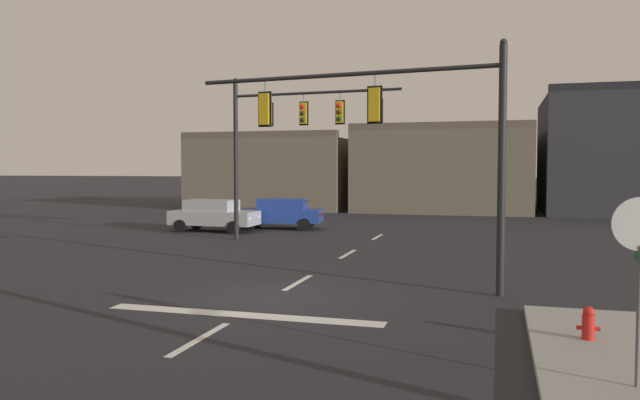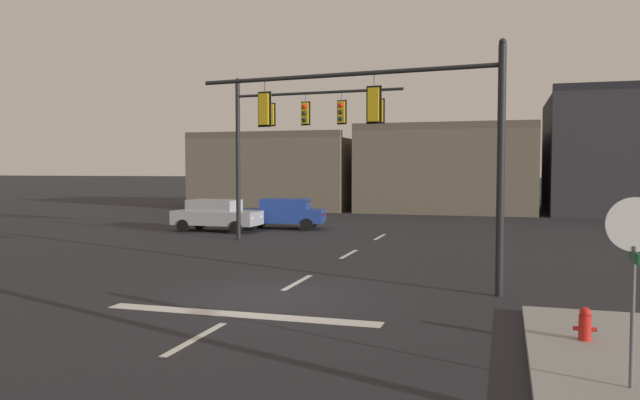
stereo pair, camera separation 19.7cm
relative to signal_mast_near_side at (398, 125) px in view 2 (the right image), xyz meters
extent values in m
plane|color=#232328|center=(-2.84, -2.00, -4.36)|extent=(400.00, 400.00, 0.00)
cube|color=silver|center=(-2.84, -4.00, -4.36)|extent=(6.40, 0.50, 0.01)
cube|color=silver|center=(-2.84, -6.00, -4.36)|extent=(0.16, 2.40, 0.01)
cube|color=silver|center=(-2.84, 0.00, -4.36)|extent=(0.16, 2.40, 0.01)
cube|color=silver|center=(-2.84, 6.00, -4.36)|extent=(0.16, 2.40, 0.01)
cube|color=silver|center=(-2.84, 12.00, -4.36)|extent=(0.16, 2.40, 0.01)
cylinder|color=black|center=(2.63, -0.30, -1.21)|extent=(0.20, 0.20, 6.30)
cylinder|color=black|center=(-1.66, 0.17, 1.43)|extent=(8.60, 1.07, 0.12)
sphere|color=black|center=(2.63, -0.30, 1.98)|extent=(0.18, 0.18, 0.18)
cylinder|color=#56565B|center=(-0.67, 0.06, 1.19)|extent=(0.03, 0.03, 0.35)
cube|color=gold|center=(-0.67, 0.06, 0.57)|extent=(0.32, 0.27, 0.90)
sphere|color=red|center=(-0.65, 0.19, 0.85)|extent=(0.20, 0.20, 0.20)
sphere|color=#2D2314|center=(-0.65, 0.19, 0.57)|extent=(0.20, 0.20, 0.20)
sphere|color=black|center=(-0.65, 0.19, 0.29)|extent=(0.20, 0.20, 0.20)
cube|color=black|center=(-0.67, 0.04, 0.57)|extent=(0.42, 0.08, 1.02)
cylinder|color=#56565B|center=(-3.97, 0.43, 1.19)|extent=(0.03, 0.03, 0.35)
cube|color=gold|center=(-3.97, 0.43, 0.57)|extent=(0.32, 0.27, 0.90)
sphere|color=red|center=(-3.96, 0.56, 0.85)|extent=(0.20, 0.20, 0.20)
sphere|color=#2D2314|center=(-3.96, 0.56, 0.57)|extent=(0.20, 0.20, 0.20)
sphere|color=black|center=(-3.96, 0.56, 0.29)|extent=(0.20, 0.20, 0.20)
cube|color=black|center=(-3.97, 0.41, 0.57)|extent=(0.42, 0.08, 1.02)
cylinder|color=black|center=(-8.80, 9.29, -0.81)|extent=(0.20, 0.20, 7.11)
cylinder|color=black|center=(-5.02, 8.99, 2.07)|extent=(7.56, 0.71, 0.12)
sphere|color=black|center=(-8.80, 9.29, 2.80)|extent=(0.18, 0.18, 0.18)
cylinder|color=#56565B|center=(-7.16, 9.16, 1.83)|extent=(0.03, 0.03, 0.35)
cube|color=gold|center=(-7.16, 9.16, 1.21)|extent=(0.32, 0.26, 0.90)
sphere|color=red|center=(-7.17, 9.03, 1.49)|extent=(0.20, 0.20, 0.20)
sphere|color=#2D2314|center=(-7.17, 9.03, 1.21)|extent=(0.20, 0.20, 0.20)
sphere|color=black|center=(-7.17, 9.03, 0.93)|extent=(0.20, 0.20, 0.20)
cube|color=black|center=(-7.16, 9.18, 1.21)|extent=(0.42, 0.06, 1.02)
cylinder|color=#56565B|center=(-5.52, 9.03, 1.83)|extent=(0.03, 0.03, 0.35)
cube|color=gold|center=(-5.52, 9.03, 1.21)|extent=(0.32, 0.26, 0.90)
sphere|color=red|center=(-5.53, 8.90, 1.49)|extent=(0.20, 0.20, 0.20)
sphere|color=#2D2314|center=(-5.53, 8.90, 1.21)|extent=(0.20, 0.20, 0.20)
sphere|color=black|center=(-5.53, 8.90, 0.93)|extent=(0.20, 0.20, 0.20)
cube|color=black|center=(-5.51, 9.05, 1.21)|extent=(0.42, 0.06, 1.02)
cylinder|color=#56565B|center=(-3.87, 8.90, 1.83)|extent=(0.03, 0.03, 0.35)
cube|color=gold|center=(-3.87, 8.90, 1.21)|extent=(0.32, 0.26, 0.90)
sphere|color=red|center=(-3.88, 8.77, 1.49)|extent=(0.20, 0.20, 0.20)
sphere|color=#2D2314|center=(-3.88, 8.77, 1.21)|extent=(0.20, 0.20, 0.20)
sphere|color=black|center=(-3.88, 8.77, 0.93)|extent=(0.20, 0.20, 0.20)
cube|color=black|center=(-3.87, 8.92, 1.21)|extent=(0.42, 0.06, 1.02)
cylinder|color=#56565B|center=(-2.23, 8.77, 1.83)|extent=(0.03, 0.03, 0.35)
cube|color=gold|center=(-2.23, 8.77, 1.21)|extent=(0.32, 0.26, 0.90)
sphere|color=red|center=(-2.24, 8.64, 1.49)|extent=(0.20, 0.20, 0.20)
sphere|color=#2D2314|center=(-2.24, 8.64, 1.21)|extent=(0.20, 0.20, 0.20)
sphere|color=black|center=(-2.24, 8.64, 0.93)|extent=(0.20, 0.20, 0.20)
cube|color=black|center=(-2.23, 8.79, 1.21)|extent=(0.42, 0.06, 1.02)
cylinder|color=#56565B|center=(4.47, -7.00, -3.29)|extent=(0.06, 0.06, 2.15)
cylinder|color=white|center=(4.47, -7.00, -1.91)|extent=(0.76, 0.03, 0.76)
cylinder|color=#B21414|center=(4.47, -6.99, -1.91)|extent=(0.68, 0.03, 0.68)
cube|color=#19592D|center=(4.47, -7.00, -2.36)|extent=(0.02, 0.64, 0.16)
cube|color=navy|center=(-8.55, 14.42, -3.66)|extent=(4.61, 2.39, 0.70)
cube|color=navy|center=(-8.40, 14.44, -3.03)|extent=(2.66, 1.92, 0.56)
cube|color=#2D3842|center=(-9.16, 14.34, -3.05)|extent=(0.45, 1.54, 0.47)
cube|color=#2D3842|center=(-7.24, 14.60, -3.05)|extent=(0.42, 1.54, 0.46)
cylinder|color=black|center=(-9.87, 13.38, -4.04)|extent=(0.66, 0.31, 0.64)
cylinder|color=black|center=(-10.10, 15.07, -4.04)|extent=(0.66, 0.31, 0.64)
cylinder|color=black|center=(-6.99, 13.78, -4.04)|extent=(0.66, 0.31, 0.64)
cylinder|color=black|center=(-7.22, 15.46, -4.04)|extent=(0.66, 0.31, 0.64)
sphere|color=silver|center=(-10.63, 13.55, -3.61)|extent=(0.16, 0.16, 0.16)
sphere|color=silver|center=(-10.78, 14.69, -3.61)|extent=(0.16, 0.16, 0.16)
cube|color=maroon|center=(-6.39, 14.72, -3.58)|extent=(0.23, 1.36, 0.12)
cube|color=#9EA0A5|center=(-11.28, 12.18, -3.66)|extent=(4.41, 1.83, 0.70)
cube|color=#9EA0A5|center=(-11.43, 12.18, -3.03)|extent=(2.48, 1.62, 0.56)
cube|color=#2D3842|center=(-10.67, 12.18, -3.05)|extent=(0.26, 1.52, 0.47)
cube|color=#2D3842|center=(-12.60, 12.19, -3.05)|extent=(0.23, 1.52, 0.46)
cylinder|color=black|center=(-9.83, 13.02, -4.04)|extent=(0.64, 0.22, 0.64)
cylinder|color=black|center=(-9.84, 11.32, -4.04)|extent=(0.64, 0.22, 0.64)
cylinder|color=black|center=(-12.73, 13.04, -4.04)|extent=(0.64, 0.22, 0.64)
cylinder|color=black|center=(-12.74, 11.34, -4.04)|extent=(0.64, 0.22, 0.64)
sphere|color=silver|center=(-9.10, 12.74, -3.61)|extent=(0.16, 0.16, 0.16)
sphere|color=silver|center=(-9.11, 11.59, -3.61)|extent=(0.16, 0.16, 0.16)
cube|color=maroon|center=(-13.46, 12.20, -3.58)|extent=(0.05, 1.37, 0.12)
cylinder|color=red|center=(4.15, -4.58, -4.04)|extent=(0.22, 0.22, 0.55)
cylinder|color=red|center=(4.15, -4.58, -4.31)|extent=(0.30, 0.30, 0.10)
sphere|color=red|center=(4.15, -4.58, -3.71)|extent=(0.20, 0.20, 0.20)
cylinder|color=red|center=(4.00, -4.58, -4.01)|extent=(0.10, 0.08, 0.08)
cylinder|color=red|center=(4.30, -4.58, -4.01)|extent=(0.10, 0.08, 0.08)
cube|color=#665B4C|center=(-14.64, 30.59, -1.64)|extent=(12.29, 8.77, 5.44)
cube|color=brown|center=(-14.64, 26.50, 1.33)|extent=(12.29, 0.60, 0.50)
cube|color=#665B4C|center=(-1.37, 32.50, -1.43)|extent=(12.56, 12.59, 5.86)
cube|color=brown|center=(-1.37, 26.50, 1.75)|extent=(12.56, 0.60, 0.50)
cube|color=#2D2D33|center=(10.67, 31.92, -0.29)|extent=(10.09, 11.44, 8.14)
cube|color=black|center=(10.67, 26.50, 4.03)|extent=(10.09, 0.60, 0.50)
camera|label=1|loc=(2.54, -16.49, -1.13)|focal=34.80mm
camera|label=2|loc=(2.73, -16.43, -1.13)|focal=34.80mm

